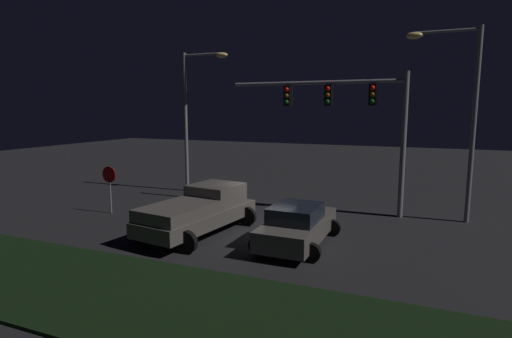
{
  "coord_description": "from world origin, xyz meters",
  "views": [
    {
      "loc": [
        6.23,
        -15.63,
        4.85
      ],
      "look_at": [
        -0.81,
        1.37,
        2.14
      ],
      "focal_mm": 28.4,
      "sensor_mm": 36.0,
      "label": 1
    }
  ],
  "objects_px": {
    "traffic_signal_gantry": "(349,108)",
    "street_lamp_left": "(194,105)",
    "car_sedan": "(297,225)",
    "street_lamp_right": "(459,101)",
    "pickup_truck": "(201,208)",
    "stop_sign": "(109,181)"
  },
  "relations": [
    {
      "from": "pickup_truck",
      "to": "stop_sign",
      "type": "xyz_separation_m",
      "value": [
        -5.49,
        1.04,
        0.56
      ]
    },
    {
      "from": "traffic_signal_gantry",
      "to": "street_lamp_left",
      "type": "height_order",
      "value": "street_lamp_left"
    },
    {
      "from": "pickup_truck",
      "to": "car_sedan",
      "type": "bearing_deg",
      "value": -81.24
    },
    {
      "from": "street_lamp_left",
      "to": "street_lamp_right",
      "type": "height_order",
      "value": "street_lamp_right"
    },
    {
      "from": "car_sedan",
      "to": "street_lamp_right",
      "type": "xyz_separation_m",
      "value": [
        5.32,
        5.72,
        4.48
      ]
    },
    {
      "from": "car_sedan",
      "to": "stop_sign",
      "type": "xyz_separation_m",
      "value": [
        -9.43,
        1.0,
        0.82
      ]
    },
    {
      "from": "pickup_truck",
      "to": "traffic_signal_gantry",
      "type": "height_order",
      "value": "traffic_signal_gantry"
    },
    {
      "from": "pickup_truck",
      "to": "stop_sign",
      "type": "distance_m",
      "value": 5.62
    },
    {
      "from": "traffic_signal_gantry",
      "to": "stop_sign",
      "type": "distance_m",
      "value": 11.62
    },
    {
      "from": "pickup_truck",
      "to": "street_lamp_right",
      "type": "relative_size",
      "value": 0.68
    },
    {
      "from": "street_lamp_left",
      "to": "pickup_truck",
      "type": "bearing_deg",
      "value": -57.71
    },
    {
      "from": "street_lamp_right",
      "to": "street_lamp_left",
      "type": "bearing_deg",
      "value": 174.67
    },
    {
      "from": "pickup_truck",
      "to": "stop_sign",
      "type": "relative_size",
      "value": 2.52
    },
    {
      "from": "traffic_signal_gantry",
      "to": "street_lamp_left",
      "type": "xyz_separation_m",
      "value": [
        -9.15,
        1.52,
        0.22
      ]
    },
    {
      "from": "street_lamp_right",
      "to": "stop_sign",
      "type": "relative_size",
      "value": 3.7
    },
    {
      "from": "car_sedan",
      "to": "traffic_signal_gantry",
      "type": "relative_size",
      "value": 0.53
    },
    {
      "from": "car_sedan",
      "to": "traffic_signal_gantry",
      "type": "distance_m",
      "value": 6.92
    },
    {
      "from": "car_sedan",
      "to": "street_lamp_left",
      "type": "bearing_deg",
      "value": 51.17
    },
    {
      "from": "traffic_signal_gantry",
      "to": "street_lamp_left",
      "type": "relative_size",
      "value": 1.03
    },
    {
      "from": "street_lamp_left",
      "to": "street_lamp_right",
      "type": "distance_m",
      "value": 13.78
    },
    {
      "from": "car_sedan",
      "to": "street_lamp_right",
      "type": "bearing_deg",
      "value": -41.95
    },
    {
      "from": "street_lamp_left",
      "to": "stop_sign",
      "type": "xyz_separation_m",
      "value": [
        -1.04,
        -6.0,
        -3.55
      ]
    }
  ]
}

